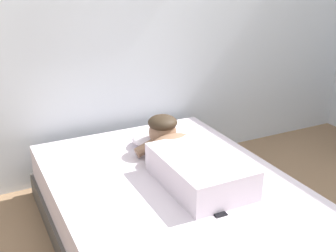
% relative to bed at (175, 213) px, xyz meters
% --- Properties ---
extents(back_wall, '(4.45, 0.12, 2.50)m').
position_rel_bed_xyz_m(back_wall, '(0.19, 1.12, 1.06)').
color(back_wall, silver).
rests_on(back_wall, ground).
extents(bed, '(1.40, 1.97, 0.40)m').
position_rel_bed_xyz_m(bed, '(0.00, 0.00, 0.00)').
color(bed, '#4C4742').
rests_on(bed, ground).
extents(pillow, '(0.52, 0.32, 0.11)m').
position_rel_bed_xyz_m(pillow, '(0.22, 0.57, 0.26)').
color(pillow, silver).
rests_on(pillow, bed).
extents(person_lying, '(0.43, 0.92, 0.27)m').
position_rel_bed_xyz_m(person_lying, '(0.13, 0.08, 0.31)').
color(person_lying, silver).
rests_on(person_lying, bed).
extents(coffee_cup, '(0.12, 0.09, 0.07)m').
position_rel_bed_xyz_m(coffee_cup, '(0.17, 0.36, 0.24)').
color(coffee_cup, '#D84C47').
rests_on(coffee_cup, bed).
extents(cell_phone, '(0.07, 0.14, 0.01)m').
position_rel_bed_xyz_m(cell_phone, '(0.06, -0.34, 0.21)').
color(cell_phone, black).
rests_on(cell_phone, bed).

